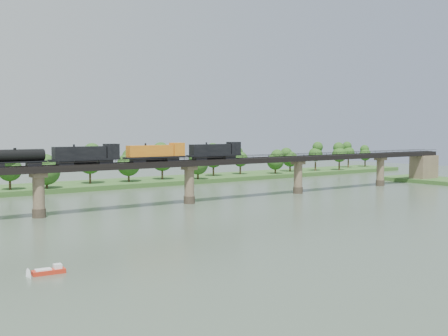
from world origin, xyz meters
TOP-DOWN VIEW (x-y plane):
  - ground at (0.00, 0.00)m, footprint 400.00×400.00m
  - far_bank at (0.00, 85.00)m, footprint 300.00×24.00m
  - bridge at (0.00, 30.00)m, footprint 236.00×30.00m
  - bridge_superstructure at (0.00, 30.00)m, footprint 220.00×4.90m
  - far_treeline at (-8.21, 80.52)m, footprint 289.06×17.54m
  - freight_train at (-16.43, 30.00)m, footprint 68.20×2.66m
  - motorboat at (-55.48, -19.88)m, footprint 4.48×2.01m

SIDE VIEW (x-z plane):
  - ground at x=0.00m, z-range 0.00..0.00m
  - motorboat at x=-55.48m, z-range -0.19..1.02m
  - far_bank at x=0.00m, z-range 0.00..1.60m
  - bridge at x=0.00m, z-range -0.29..11.21m
  - far_treeline at x=-8.21m, z-range 2.03..15.63m
  - bridge_superstructure at x=0.00m, z-range 11.42..12.17m
  - freight_train at x=-16.43m, z-range 11.39..16.09m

